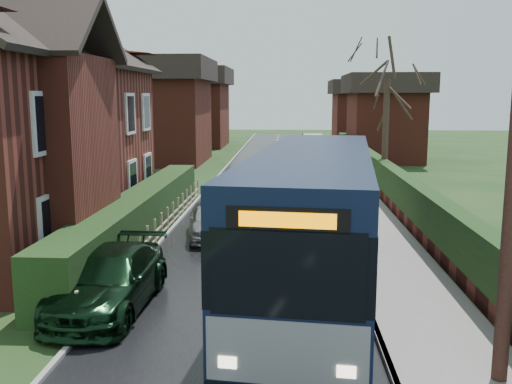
# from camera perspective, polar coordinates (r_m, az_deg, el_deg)

# --- Properties ---
(ground) EXTENTS (140.00, 140.00, 0.00)m
(ground) POSITION_cam_1_polar(r_m,az_deg,el_deg) (14.91, -1.56, -9.52)
(ground) COLOR #30451D
(ground) RESTS_ON ground
(road) EXTENTS (6.00, 100.00, 0.02)m
(road) POSITION_cam_1_polar(r_m,az_deg,el_deg) (24.56, 0.37, -1.86)
(road) COLOR black
(road) RESTS_ON ground
(pavement) EXTENTS (2.50, 100.00, 0.14)m
(pavement) POSITION_cam_1_polar(r_m,az_deg,el_deg) (24.71, 10.27, -1.80)
(pavement) COLOR slate
(pavement) RESTS_ON ground
(kerb_right) EXTENTS (0.12, 100.00, 0.14)m
(kerb_right) POSITION_cam_1_polar(r_m,az_deg,el_deg) (24.59, 7.49, -1.78)
(kerb_right) COLOR gray
(kerb_right) RESTS_ON ground
(kerb_left) EXTENTS (0.12, 100.00, 0.10)m
(kerb_left) POSITION_cam_1_polar(r_m,az_deg,el_deg) (24.88, -6.67, -1.68)
(kerb_left) COLOR gray
(kerb_left) RESTS_ON ground
(front_hedge) EXTENTS (1.20, 16.00, 1.60)m
(front_hedge) POSITION_cam_1_polar(r_m,az_deg,el_deg) (20.12, -11.52, -2.31)
(front_hedge) COLOR black
(front_hedge) RESTS_ON ground
(picket_fence) EXTENTS (0.10, 16.00, 0.90)m
(picket_fence) POSITION_cam_1_polar(r_m,az_deg,el_deg) (20.02, -9.41, -3.33)
(picket_fence) COLOR tan
(picket_fence) RESTS_ON ground
(right_wall_hedge) EXTENTS (0.60, 50.00, 1.80)m
(right_wall_hedge) POSITION_cam_1_polar(r_m,az_deg,el_deg) (24.78, 13.89, 0.34)
(right_wall_hedge) COLOR maroon
(right_wall_hedge) RESTS_ON ground
(bus) EXTENTS (3.97, 11.89, 3.54)m
(bus) POSITION_cam_1_polar(r_m,az_deg,el_deg) (14.36, 5.77, -3.02)
(bus) COLOR black
(bus) RESTS_ON ground
(car_silver) EXTENTS (2.02, 3.83, 1.24)m
(car_silver) POSITION_cam_1_polar(r_m,az_deg,el_deg) (19.90, -4.64, -2.81)
(car_silver) COLOR #A8A7AC
(car_silver) RESTS_ON ground
(car_green) EXTENTS (2.06, 4.72, 1.35)m
(car_green) POSITION_cam_1_polar(r_m,az_deg,el_deg) (13.73, -14.44, -8.54)
(car_green) COLOR black
(car_green) RESTS_ON ground
(car_distant) EXTENTS (2.09, 4.29, 1.35)m
(car_distant) POSITION_cam_1_polar(r_m,az_deg,el_deg) (51.44, 4.11, 4.86)
(car_distant) COLOR black
(car_distant) RESTS_ON ground
(bus_stop_sign) EXTENTS (0.18, 0.43, 2.84)m
(bus_stop_sign) POSITION_cam_1_polar(r_m,az_deg,el_deg) (20.22, 8.88, 0.91)
(bus_stop_sign) COLOR slate
(bus_stop_sign) RESTS_ON ground
(tree_right_far) EXTENTS (4.22, 4.22, 8.16)m
(tree_right_far) POSITION_cam_1_polar(r_m,az_deg,el_deg) (28.96, 13.04, 11.74)
(tree_right_far) COLOR #32251E
(tree_right_far) RESTS_ON ground
(tree_house_side) EXTENTS (4.02, 4.02, 9.13)m
(tree_house_side) POSITION_cam_1_polar(r_m,az_deg,el_deg) (32.82, -19.20, 12.44)
(tree_house_side) COLOR #392C21
(tree_house_side) RESTS_ON ground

